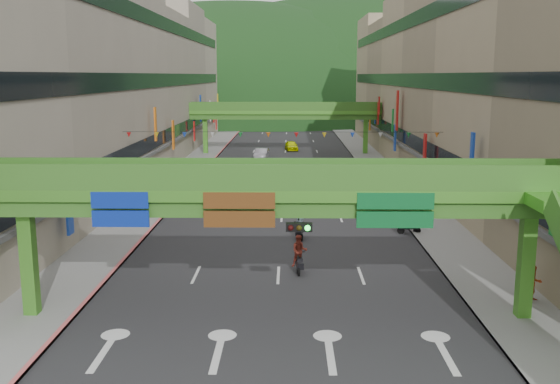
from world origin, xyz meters
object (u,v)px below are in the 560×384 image
at_px(car_yellow, 291,146).
at_px(pedestrian_red, 533,286).
at_px(overpass_near, 297,207).
at_px(scooter_rider_near, 300,227).
at_px(car_silver, 262,154).
at_px(scooter_rider_mid, 299,253).

bearing_deg(car_yellow, pedestrian_red, -86.93).
xyz_separation_m(overpass_near, scooter_rider_near, (0.36, 14.24, -4.37)).
height_order(overpass_near, pedestrian_red, overpass_near).
bearing_deg(overpass_near, car_silver, 94.21).
relative_size(overpass_near, car_yellow, 6.94).
relative_size(overpass_near, car_silver, 6.20).
distance_m(scooter_rider_near, car_yellow, 49.52).
height_order(scooter_rider_mid, pedestrian_red, scooter_rider_mid).
xyz_separation_m(car_silver, car_yellow, (3.86, 10.38, -0.06)).
bearing_deg(scooter_rider_near, car_silver, 96.25).
relative_size(car_silver, pedestrian_red, 2.63).
bearing_deg(scooter_rider_near, pedestrian_red, -46.81).
bearing_deg(car_yellow, overpass_near, -97.38).
height_order(scooter_rider_mid, car_yellow, scooter_rider_mid).
bearing_deg(car_yellow, scooter_rider_mid, -97.15).
height_order(overpass_near, scooter_rider_near, overpass_near).
distance_m(scooter_rider_mid, car_silver, 46.47).
xyz_separation_m(scooter_rider_mid, pedestrian_red, (11.04, -4.47, -0.26)).
bearing_deg(car_yellow, scooter_rider_near, -96.95).
distance_m(overpass_near, car_yellow, 63.91).
distance_m(scooter_rider_near, scooter_rider_mid, 7.16).
xyz_separation_m(scooter_rider_near, pedestrian_red, (10.91, -11.62, 0.03)).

